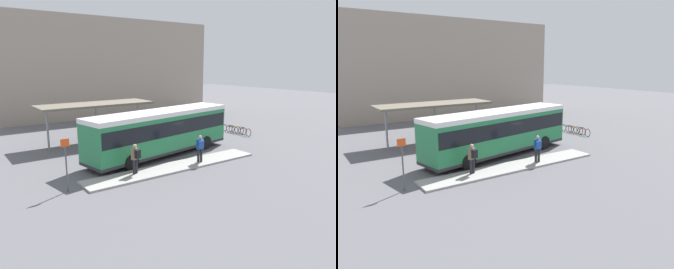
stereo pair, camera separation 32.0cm
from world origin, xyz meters
The scene contains 12 objects.
ground_plane centered at (0.00, 0.00, 0.00)m, with size 120.00×120.00×0.00m, color #5B5B60.
curb_island centered at (-0.83, -2.92, 0.06)m, with size 12.32×1.80×0.12m.
city_bus centered at (0.01, 0.00, 1.90)m, with size 12.11×4.43×3.25m.
pedestrian_waiting centered at (-3.68, -2.76, 1.15)m, with size 0.50×0.55×1.79m.
pedestrian_companion centered at (0.94, -3.17, 1.15)m, with size 0.53×0.56×1.79m.
bicycle_red centered at (10.02, 1.11, 0.37)m, with size 0.48×1.72×0.74m.
bicycle_yellow centered at (10.07, 1.83, 0.36)m, with size 0.48×1.63×0.71m.
bicycle_orange centered at (10.04, 2.53, 0.35)m, with size 0.48×1.62×0.70m.
bicycle_black centered at (10.03, 3.25, 0.34)m, with size 0.48×1.53×0.67m.
station_shelter centered at (-2.19, 6.38, 3.14)m, with size 9.34×3.13×3.30m.
platform_sign centered at (-7.78, -2.86, 1.56)m, with size 0.44×0.08×2.80m.
station_building centered at (5.80, 23.63, 5.92)m, with size 27.26×11.75×11.85m.
Camera 2 is at (-12.49, -19.08, 6.50)m, focal length 35.00 mm.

